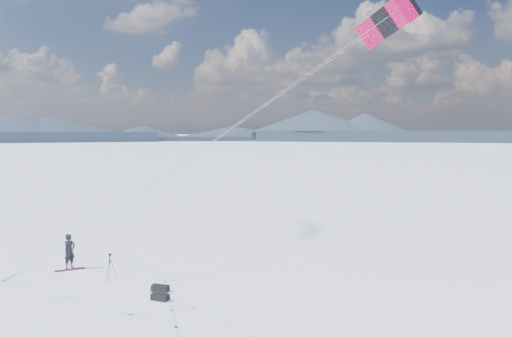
# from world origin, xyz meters

# --- Properties ---
(ground) EXTENTS (1800.00, 1800.00, 0.00)m
(ground) POSITION_xyz_m (0.00, 0.00, 0.00)
(ground) COLOR white
(horizon_hills) EXTENTS (704.00, 704.42, 8.00)m
(horizon_hills) POSITION_xyz_m (-0.00, -0.00, 3.05)
(horizon_hills) COLOR black
(horizon_hills) RESTS_ON ground
(snow_tracks) EXTENTS (17.62, 14.39, 0.01)m
(snow_tracks) POSITION_xyz_m (-0.41, -0.64, 0.00)
(snow_tracks) COLOR #A5B6D7
(snow_tracks) RESTS_ON ground
(snowkiter) EXTENTS (0.64, 0.76, 1.77)m
(snowkiter) POSITION_xyz_m (-2.47, 2.13, 0.00)
(snowkiter) COLOR black
(snowkiter) RESTS_ON ground
(snowboard) EXTENTS (1.34, 0.99, 0.04)m
(snowboard) POSITION_xyz_m (-2.37, 1.88, 0.02)
(snowboard) COLOR maroon
(snowboard) RESTS_ON ground
(tripod) EXTENTS (0.58, 0.53, 1.24)m
(tripod) POSITION_xyz_m (0.26, 0.46, 0.80)
(tripod) COLOR black
(tripod) RESTS_ON ground
(gear_bag_a) EXTENTS (0.80, 0.49, 0.33)m
(gear_bag_a) POSITION_xyz_m (3.04, -1.03, 0.15)
(gear_bag_a) COLOR black
(gear_bag_a) RESTS_ON ground
(gear_bag_b) EXTENTS (0.79, 0.54, 0.33)m
(gear_bag_b) POSITION_xyz_m (3.33, -2.13, 0.14)
(gear_bag_b) COLOR black
(gear_bag_b) RESTS_ON ground
(power_kite) EXTENTS (17.48, 6.98, 12.32)m
(power_kite) POSITION_xyz_m (13.63, 3.63, 12.61)
(power_kite) COLOR #C10A43
(power_kite) RESTS_ON ground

